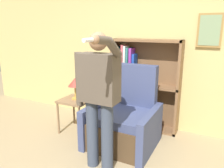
{
  "coord_description": "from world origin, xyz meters",
  "views": [
    {
      "loc": [
        1.14,
        -1.69,
        1.75
      ],
      "look_at": [
        -0.11,
        0.78,
        1.04
      ],
      "focal_mm": 35.0,
      "sensor_mm": 36.0,
      "label": 1
    }
  ],
  "objects": [
    {
      "name": "side_table",
      "position": [
        -1.0,
        1.17,
        0.49
      ],
      "size": [
        0.49,
        0.49,
        0.58
      ],
      "color": "#846647",
      "rests_on": "ground_plane"
    },
    {
      "name": "bookcase",
      "position": [
        -0.18,
        1.87,
        0.76
      ],
      "size": [
        1.2,
        0.28,
        1.57
      ],
      "color": "brown",
      "rests_on": "ground_plane"
    },
    {
      "name": "table_lamp",
      "position": [
        -1.0,
        1.17,
        0.86
      ],
      "size": [
        0.24,
        0.24,
        0.37
      ],
      "color": "gold",
      "rests_on": "side_table"
    },
    {
      "name": "armchair",
      "position": [
        -0.1,
        1.17,
        0.37
      ],
      "size": [
        0.99,
        0.94,
        1.2
      ],
      "color": "#4C3823",
      "rests_on": "ground_plane"
    },
    {
      "name": "person_standing",
      "position": [
        -0.13,
        0.45,
        0.99
      ],
      "size": [
        0.62,
        0.78,
        1.71
      ],
      "color": "#384256",
      "rests_on": "ground_plane"
    },
    {
      "name": "wall_back",
      "position": [
        0.01,
        2.03,
        1.4
      ],
      "size": [
        8.0,
        0.11,
        2.8
      ],
      "color": "tan",
      "rests_on": "ground_plane"
    }
  ]
}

